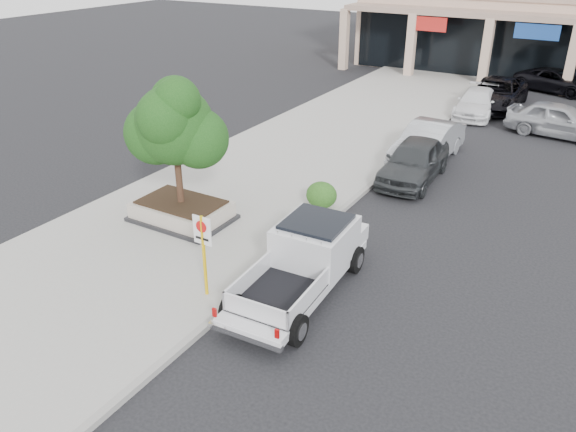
% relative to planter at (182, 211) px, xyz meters
% --- Properties ---
extents(ground, '(120.00, 120.00, 0.00)m').
position_rel_planter_xyz_m(ground, '(5.77, -1.77, -0.48)').
color(ground, black).
rests_on(ground, ground).
extents(sidewalk, '(8.00, 52.00, 0.15)m').
position_rel_planter_xyz_m(sidewalk, '(0.27, 4.23, -0.40)').
color(sidewalk, gray).
rests_on(sidewalk, ground).
extents(curb, '(0.20, 52.00, 0.15)m').
position_rel_planter_xyz_m(curb, '(4.22, 4.23, -0.40)').
color(curb, gray).
rests_on(curb, ground).
extents(planter, '(3.20, 2.20, 0.68)m').
position_rel_planter_xyz_m(planter, '(0.00, 0.00, 0.00)').
color(planter, black).
rests_on(planter, sidewalk).
extents(planter_tree, '(2.90, 2.55, 4.00)m').
position_rel_planter_xyz_m(planter_tree, '(0.13, 0.15, 2.94)').
color(planter_tree, black).
rests_on(planter_tree, planter).
extents(no_parking_sign, '(0.55, 0.09, 2.30)m').
position_rel_planter_xyz_m(no_parking_sign, '(3.44, -3.07, 1.16)').
color(no_parking_sign, '#E4B10C').
rests_on(no_parking_sign, sidewalk).
extents(hedge, '(1.10, 0.99, 0.93)m').
position_rel_planter_xyz_m(hedge, '(3.55, 3.24, 0.14)').
color(hedge, '#1E4714').
rests_on(hedge, sidewalk).
extents(pickup_truck, '(2.35, 5.73, 1.77)m').
position_rel_planter_xyz_m(pickup_truck, '(5.42, -1.62, 0.41)').
color(pickup_truck, silver).
rests_on(pickup_truck, ground).
extents(curb_car_a, '(2.08, 4.81, 1.62)m').
position_rel_planter_xyz_m(curb_car_a, '(5.34, 7.64, 0.33)').
color(curb_car_a, '#2D3032').
rests_on(curb_car_a, ground).
extents(curb_car_b, '(1.99, 5.01, 1.62)m').
position_rel_planter_xyz_m(curb_car_b, '(5.10, 10.02, 0.34)').
color(curb_car_b, '#AAADB2').
rests_on(curb_car_b, ground).
extents(curb_car_c, '(2.31, 4.83, 1.36)m').
position_rel_planter_xyz_m(curb_car_c, '(5.15, 18.16, 0.20)').
color(curb_car_c, white).
rests_on(curb_car_c, ground).
extents(curb_car_d, '(2.76, 5.88, 1.63)m').
position_rel_planter_xyz_m(curb_car_d, '(5.74, 20.20, 0.34)').
color(curb_car_d, black).
rests_on(curb_car_d, ground).
extents(lot_car_a, '(5.02, 2.49, 1.64)m').
position_rel_planter_xyz_m(lot_car_a, '(9.48, 16.46, 0.35)').
color(lot_car_a, '#A2A5AA').
rests_on(lot_car_a, ground).
extents(lot_car_d, '(5.53, 3.85, 1.40)m').
position_rel_planter_xyz_m(lot_car_d, '(8.20, 25.84, 0.23)').
color(lot_car_d, black).
rests_on(lot_car_d, ground).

